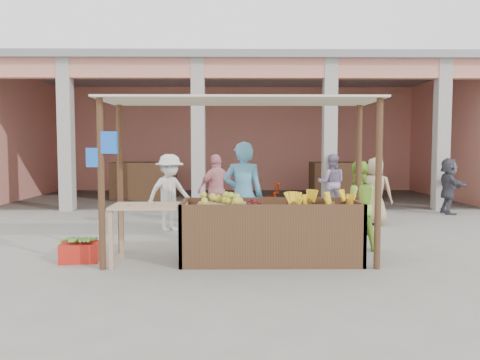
{
  "coord_description": "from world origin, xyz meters",
  "views": [
    {
      "loc": [
        -0.02,
        -6.83,
        1.69
      ],
      "look_at": [
        0.06,
        1.2,
        1.12
      ],
      "focal_mm": 35.0,
      "sensor_mm": 36.0,
      "label": 1
    }
  ],
  "objects_px": {
    "fruit_stall": "(270,234)",
    "vendor_green": "(357,203)",
    "vendor_blue": "(243,192)",
    "motorcycle": "(252,205)",
    "red_crate": "(80,252)",
    "side_table": "(149,214)"
  },
  "relations": [
    {
      "from": "vendor_blue",
      "to": "vendor_green",
      "type": "distance_m",
      "value": 1.88
    },
    {
      "from": "fruit_stall",
      "to": "vendor_green",
      "type": "relative_size",
      "value": 1.69
    },
    {
      "from": "fruit_stall",
      "to": "vendor_blue",
      "type": "distance_m",
      "value": 1.03
    },
    {
      "from": "fruit_stall",
      "to": "red_crate",
      "type": "relative_size",
      "value": 4.8
    },
    {
      "from": "fruit_stall",
      "to": "motorcycle",
      "type": "height_order",
      "value": "motorcycle"
    },
    {
      "from": "fruit_stall",
      "to": "vendor_blue",
      "type": "xyz_separation_m",
      "value": [
        -0.39,
        0.78,
        0.55
      ]
    },
    {
      "from": "fruit_stall",
      "to": "red_crate",
      "type": "xyz_separation_m",
      "value": [
        -2.82,
        0.0,
        -0.26
      ]
    },
    {
      "from": "vendor_blue",
      "to": "side_table",
      "type": "bearing_deg",
      "value": 39.42
    },
    {
      "from": "fruit_stall",
      "to": "motorcycle",
      "type": "distance_m",
      "value": 2.56
    },
    {
      "from": "vendor_blue",
      "to": "red_crate",
      "type": "bearing_deg",
      "value": 24.51
    },
    {
      "from": "vendor_blue",
      "to": "motorcycle",
      "type": "relative_size",
      "value": 0.96
    },
    {
      "from": "red_crate",
      "to": "vendor_green",
      "type": "xyz_separation_m",
      "value": [
        4.3,
        0.78,
        0.63
      ]
    },
    {
      "from": "fruit_stall",
      "to": "red_crate",
      "type": "distance_m",
      "value": 2.83
    },
    {
      "from": "vendor_green",
      "to": "vendor_blue",
      "type": "bearing_deg",
      "value": 1.2
    },
    {
      "from": "red_crate",
      "to": "vendor_blue",
      "type": "xyz_separation_m",
      "value": [
        2.43,
        0.77,
        0.81
      ]
    },
    {
      "from": "fruit_stall",
      "to": "side_table",
      "type": "height_order",
      "value": "side_table"
    },
    {
      "from": "vendor_green",
      "to": "red_crate",
      "type": "bearing_deg",
      "value": 11.31
    },
    {
      "from": "red_crate",
      "to": "motorcycle",
      "type": "height_order",
      "value": "motorcycle"
    },
    {
      "from": "motorcycle",
      "to": "vendor_blue",
      "type": "bearing_deg",
      "value": 168.8
    },
    {
      "from": "red_crate",
      "to": "motorcycle",
      "type": "xyz_separation_m",
      "value": [
        2.65,
        2.56,
        0.37
      ]
    },
    {
      "from": "side_table",
      "to": "motorcycle",
      "type": "xyz_separation_m",
      "value": [
        1.59,
        2.66,
        -0.2
      ]
    },
    {
      "from": "motorcycle",
      "to": "red_crate",
      "type": "bearing_deg",
      "value": 129.77
    }
  ]
}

